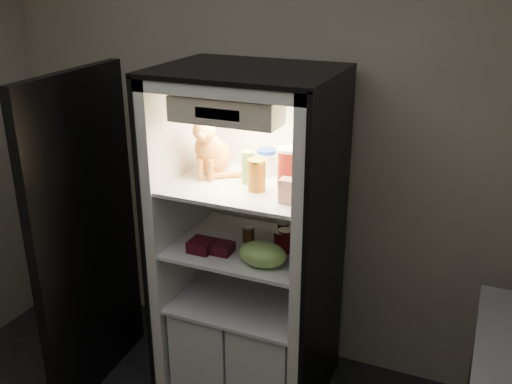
# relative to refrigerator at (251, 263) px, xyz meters

# --- Properties ---
(room_shell) EXTENTS (3.60, 3.60, 3.60)m
(room_shell) POSITION_rel_refrigerator_xyz_m (0.00, -1.38, 0.83)
(room_shell) COLOR white
(room_shell) RESTS_ON floor
(refrigerator) EXTENTS (0.90, 0.72, 1.88)m
(refrigerator) POSITION_rel_refrigerator_xyz_m (0.00, 0.00, 0.00)
(refrigerator) COLOR white
(refrigerator) RESTS_ON floor
(fridge_door) EXTENTS (0.12, 0.87, 1.85)m
(fridge_door) POSITION_rel_refrigerator_xyz_m (-0.85, -0.33, 0.12)
(fridge_door) COLOR black
(fridge_door) RESTS_ON floor
(tabby_cat) EXTENTS (0.32, 0.35, 0.36)m
(tabby_cat) POSITION_rel_refrigerator_xyz_m (-0.22, -0.01, 0.63)
(tabby_cat) COLOR #C66F19
(tabby_cat) RESTS_ON refrigerator
(parmesan_shaker) EXTENTS (0.06, 0.06, 0.17)m
(parmesan_shaker) POSITION_rel_refrigerator_xyz_m (0.01, -0.05, 0.58)
(parmesan_shaker) COLOR #217B2D
(parmesan_shaker) RESTS_ON refrigerator
(mayo_tub) EXTENTS (0.10, 0.10, 0.14)m
(mayo_tub) POSITION_rel_refrigerator_xyz_m (0.05, 0.10, 0.57)
(mayo_tub) COLOR white
(mayo_tub) RESTS_ON refrigerator
(salsa_jar) EXTENTS (0.09, 0.09, 0.16)m
(salsa_jar) POSITION_rel_refrigerator_xyz_m (0.09, -0.13, 0.58)
(salsa_jar) COLOR #9C220E
(salsa_jar) RESTS_ON refrigerator
(pepper_jar) EXTENTS (0.12, 0.12, 0.20)m
(pepper_jar) POSITION_rel_refrigerator_xyz_m (0.22, -0.02, 0.60)
(pepper_jar) COLOR maroon
(pepper_jar) RESTS_ON refrigerator
(cream_carton) EXTENTS (0.07, 0.07, 0.12)m
(cream_carton) POSITION_rel_refrigerator_xyz_m (0.28, -0.22, 0.56)
(cream_carton) COLOR silver
(cream_carton) RESTS_ON refrigerator
(soda_can_a) EXTENTS (0.06, 0.06, 0.11)m
(soda_can_a) POSITION_rel_refrigerator_xyz_m (0.17, 0.04, 0.20)
(soda_can_a) COLOR black
(soda_can_a) RESTS_ON refrigerator
(soda_can_b) EXTENTS (0.07, 0.07, 0.13)m
(soda_can_b) POSITION_rel_refrigerator_xyz_m (0.22, -0.07, 0.21)
(soda_can_b) COLOR black
(soda_can_b) RESTS_ON refrigerator
(soda_can_c) EXTENTS (0.06, 0.06, 0.12)m
(soda_can_c) POSITION_rel_refrigerator_xyz_m (0.20, -0.07, 0.21)
(soda_can_c) COLOR black
(soda_can_c) RESTS_ON refrigerator
(condiment_jar) EXTENTS (0.07, 0.07, 0.09)m
(condiment_jar) POSITION_rel_refrigerator_xyz_m (0.00, -0.03, 0.19)
(condiment_jar) COLOR #543618
(condiment_jar) RESTS_ON refrigerator
(grape_bag) EXTENTS (0.24, 0.18, 0.12)m
(grape_bag) POSITION_rel_refrigerator_xyz_m (0.17, -0.24, 0.21)
(grape_bag) COLOR #8DD362
(grape_bag) RESTS_ON refrigerator
(berry_box_left) EXTENTS (0.12, 0.12, 0.06)m
(berry_box_left) POSITION_rel_refrigerator_xyz_m (-0.18, -0.23, 0.18)
(berry_box_left) COLOR #4A0C1A
(berry_box_left) RESTS_ON refrigerator
(berry_box_right) EXTENTS (0.11, 0.11, 0.05)m
(berry_box_right) POSITION_rel_refrigerator_xyz_m (-0.07, -0.20, 0.17)
(berry_box_right) COLOR #4A0C1A
(berry_box_right) RESTS_ON refrigerator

